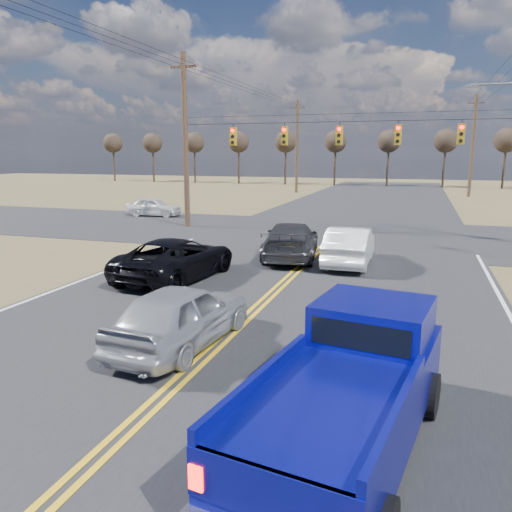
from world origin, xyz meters
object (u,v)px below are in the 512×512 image
(pickup_truck, at_px, (350,389))
(white_car_queue, at_px, (350,246))
(black_suv, at_px, (176,258))
(cross_car_west, at_px, (154,207))
(silver_suv, at_px, (181,315))
(dgrey_car_queue, at_px, (291,241))

(pickup_truck, height_order, white_car_queue, pickup_truck)
(black_suv, distance_m, cross_car_west, 18.34)
(black_suv, bearing_deg, white_car_queue, -136.89)
(silver_suv, bearing_deg, pickup_truck, 150.00)
(silver_suv, height_order, black_suv, silver_suv)
(silver_suv, xyz_separation_m, dgrey_car_queue, (-0.00, 10.29, 0.02))
(white_car_queue, bearing_deg, black_suv, 36.42)
(pickup_truck, bearing_deg, silver_suv, 154.22)
(pickup_truck, distance_m, black_suv, 11.25)
(black_suv, bearing_deg, silver_suv, 123.69)
(dgrey_car_queue, bearing_deg, white_car_queue, 161.65)
(silver_suv, bearing_deg, cross_car_west, -54.25)
(black_suv, xyz_separation_m, dgrey_car_queue, (3.00, 4.63, 0.03))
(pickup_truck, distance_m, silver_suv, 5.17)
(silver_suv, distance_m, dgrey_car_queue, 10.29)
(silver_suv, distance_m, cross_car_west, 24.73)
(dgrey_car_queue, bearing_deg, black_suv, 48.21)
(black_suv, distance_m, dgrey_car_queue, 5.52)
(silver_suv, height_order, dgrey_car_queue, dgrey_car_queue)
(pickup_truck, relative_size, black_suv, 1.05)
(dgrey_car_queue, bearing_deg, cross_car_west, -49.62)
(silver_suv, relative_size, cross_car_west, 1.14)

